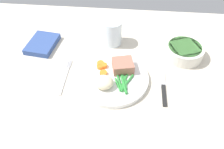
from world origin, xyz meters
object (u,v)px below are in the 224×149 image
at_px(knife, 163,83).
at_px(napkin, 42,44).
at_px(fork, 65,77).
at_px(salad_bowl, 184,51).
at_px(dinner_plate, 112,78).
at_px(meat_portion, 123,66).
at_px(water_glass, 112,34).

bearing_deg(knife, napkin, 157.90).
bearing_deg(knife, fork, 176.81).
xyz_separation_m(salad_bowl, napkin, (-0.55, 0.01, -0.02)).
relative_size(fork, knife, 0.81).
relative_size(dinner_plate, knife, 1.22).
relative_size(meat_portion, salad_bowl, 0.49).
bearing_deg(knife, dinner_plate, 175.92).
xyz_separation_m(knife, napkin, (-0.47, 0.16, 0.01)).
bearing_deg(meat_portion, napkin, 160.09).
distance_m(water_glass, salad_bowl, 0.28).
bearing_deg(knife, salad_bowl, 58.27).
height_order(dinner_plate, meat_portion, meat_portion).
height_order(knife, napkin, napkin).
bearing_deg(napkin, salad_bowl, -0.99).
bearing_deg(meat_portion, salad_bowl, 26.02).
distance_m(dinner_plate, water_glass, 0.21).
height_order(fork, napkin, napkin).
relative_size(meat_portion, water_glass, 0.70).
xyz_separation_m(fork, napkin, (-0.13, 0.16, 0.01)).
distance_m(knife, napkin, 0.49).
xyz_separation_m(meat_portion, salad_bowl, (0.22, 0.11, -0.01)).
xyz_separation_m(dinner_plate, water_glass, (-0.02, 0.20, 0.03)).
relative_size(dinner_plate, meat_portion, 3.56).
xyz_separation_m(dinner_plate, fork, (-0.16, -0.00, -0.01)).
bearing_deg(fork, meat_portion, 9.25).
xyz_separation_m(knife, water_glass, (-0.19, 0.21, 0.04)).
height_order(knife, water_glass, water_glass).
distance_m(fork, napkin, 0.21).
bearing_deg(water_glass, salad_bowl, -11.68).
bearing_deg(fork, knife, -2.78).
xyz_separation_m(meat_portion, water_glass, (-0.05, 0.17, 0.01)).
xyz_separation_m(dinner_plate, meat_portion, (0.03, 0.04, 0.03)).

